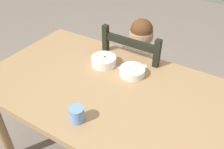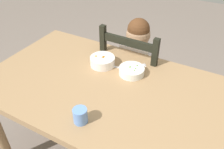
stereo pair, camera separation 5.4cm
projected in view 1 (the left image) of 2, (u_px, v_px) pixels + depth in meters
name	position (u px, v px, depth m)	size (l,w,h in m)	color
dining_table	(112.00, 101.00, 1.39)	(1.53, 0.85, 0.75)	#A07B53
dining_chair	(136.00, 81.00, 1.86)	(0.43, 0.43, 0.94)	black
child_figure	(137.00, 62.00, 1.74)	(0.32, 0.31, 0.96)	white
bowl_of_peas	(132.00, 71.00, 1.42)	(0.15, 0.15, 0.05)	white
bowl_of_carrots	(104.00, 61.00, 1.50)	(0.16, 0.16, 0.06)	white
spoon	(114.00, 66.00, 1.50)	(0.14, 0.05, 0.01)	silver
drinking_cup	(77.00, 114.00, 1.11)	(0.07, 0.07, 0.08)	#6792DC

